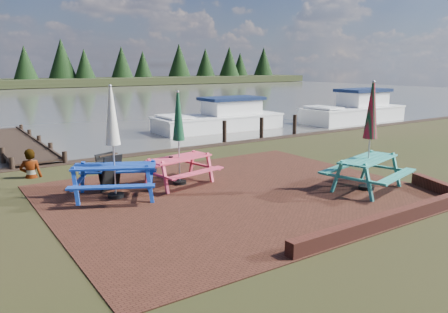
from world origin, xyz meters
name	(u,v)px	position (x,y,z in m)	size (l,w,h in m)	color
ground	(262,204)	(0.00, 0.00, 0.00)	(120.00, 120.00, 0.00)	black
paving	(237,193)	(0.00, 1.00, 0.01)	(9.00, 7.50, 0.02)	#3A1B12
brick_wall	(410,209)	(2.15, -2.42, 0.15)	(6.21, 1.79, 0.30)	#4C1E16
water	(11,100)	(0.00, 37.00, 0.00)	(120.00, 60.00, 0.02)	#49463F
picnic_table_teal	(369,153)	(2.99, -0.62, 0.97)	(2.38, 2.22, 2.78)	teal
picnic_table_red	(179,153)	(-0.80, 2.56, 0.88)	(2.09, 1.94, 2.50)	#DB3853
picnic_table_blue	(114,160)	(-2.68, 2.33, 0.95)	(2.53, 2.43, 2.71)	#153BA2
chalkboard	(109,172)	(-2.55, 3.08, 0.49)	(0.63, 0.75, 0.94)	black
jetty	(17,143)	(-3.50, 11.28, 0.11)	(1.76, 9.08, 1.00)	black
boat_near	(221,120)	(6.52, 11.54, 0.36)	(6.98, 2.55, 1.88)	white
boat_far	(355,111)	(15.12, 9.86, 0.45)	(6.95, 2.51, 2.16)	white
person	(29,149)	(-4.01, 5.58, 0.84)	(0.61, 0.40, 1.67)	gray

